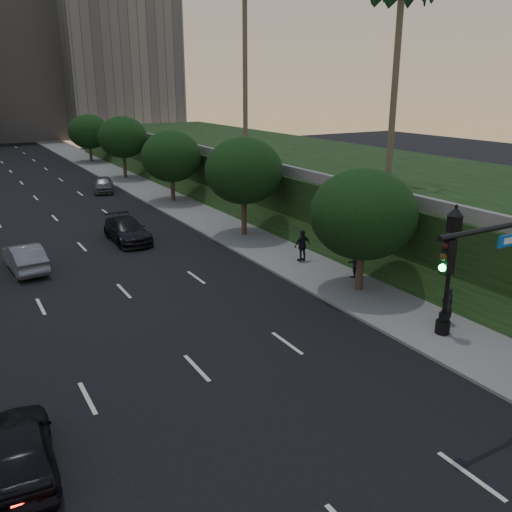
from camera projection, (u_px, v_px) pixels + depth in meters
ground at (267, 442)px, 15.94m from camera, size 160.00×160.00×0.00m
road_surface at (60, 224)px, 40.65m from camera, size 16.00×140.00×0.02m
sidewalk_right at (186, 208)px, 45.53m from camera, size 4.50×140.00×0.15m
embankment at (314, 177)px, 48.91m from camera, size 18.00×90.00×4.00m
parapet_wall at (231, 157)px, 44.13m from camera, size 0.35×90.00×0.70m
office_block_mid at (6, 66)px, 98.86m from camera, size 22.00×18.00×26.00m
office_block_right at (111, 38)px, 100.99m from camera, size 20.00×22.00×36.00m
tree_right_a at (363, 214)px, 26.22m from camera, size 5.20×5.20×6.24m
tree_right_b at (244, 171)px, 35.96m from camera, size 5.20×5.20×6.74m
tree_right_c at (171, 156)px, 46.82m from camera, size 5.20×5.20×6.24m
tree_right_d at (123, 137)px, 58.20m from camera, size 5.20×5.20×6.74m
tree_right_e at (89, 132)px, 70.71m from camera, size 5.20×5.20×6.24m
street_lamp at (448, 277)px, 21.82m from camera, size 0.64×0.64×5.62m
sedan_near_left at (19, 449)px, 14.46m from camera, size 2.14×4.62×1.53m
sedan_mid_left at (25, 257)px, 30.31m from camera, size 1.96×4.79×1.54m
sedan_near_right at (127, 230)px, 35.90m from camera, size 2.16×5.30×1.54m
sedan_far_right at (103, 184)px, 52.25m from camera, size 2.84×4.69×1.49m
pedestrian_a at (447, 305)px, 23.23m from camera, size 0.69×0.51×1.71m
pedestrian_b at (354, 262)px, 28.86m from camera, size 0.82×0.65×1.66m
pedestrian_c at (303, 246)px, 31.41m from camera, size 1.11×0.48×1.88m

